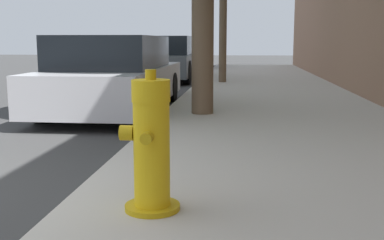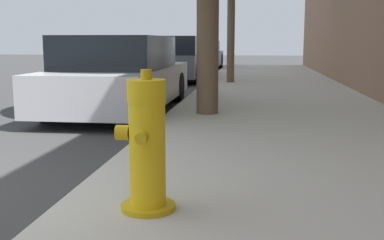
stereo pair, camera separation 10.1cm
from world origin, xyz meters
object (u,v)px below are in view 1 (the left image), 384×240
fire_hydrant (151,148)px  parked_car_far (189,56)px  parked_car_near (115,75)px  parked_car_mid (165,59)px

fire_hydrant → parked_car_far: bearing=95.5°
parked_car_near → parked_car_mid: bearing=91.4°
fire_hydrant → parked_car_near: (-1.68, 5.36, 0.08)m
fire_hydrant → parked_car_near: size_ratio=0.20×
parked_car_near → parked_car_far: 12.56m
fire_hydrant → parked_car_mid: 12.26m
fire_hydrant → parked_car_mid: size_ratio=0.22×
fire_hydrant → parked_car_mid: (-1.85, 12.12, 0.11)m
parked_car_near → parked_car_far: size_ratio=1.00×
parked_car_near → parked_car_mid: size_ratio=1.11×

